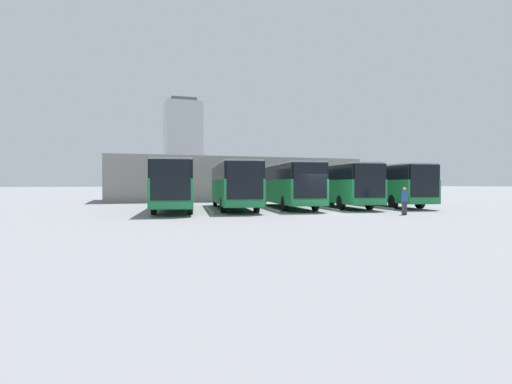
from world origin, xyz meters
name	(u,v)px	position (x,y,z in m)	size (l,w,h in m)	color
ground_plane	(324,213)	(0.00, 0.00, 0.00)	(600.00, 600.00, 0.00)	gray
bus_0	(382,184)	(-8.77, -6.12, 1.87)	(4.26, 12.63, 3.37)	#238447
curb_divider_0	(373,207)	(-6.58, -4.28, 0.07)	(0.24, 6.35, 0.15)	#9E9E99
bus_1	(336,184)	(-4.38, -6.22, 1.87)	(4.26, 12.63, 3.37)	#238447
curb_divider_1	(323,208)	(-2.19, -4.39, 0.07)	(0.24, 6.35, 0.15)	#9E9E99
bus_2	(287,184)	(0.00, -6.23, 1.87)	(4.26, 12.63, 3.37)	#238447
curb_divider_2	(268,209)	(2.19, -4.40, 0.07)	(0.24, 6.35, 0.15)	#9E9E99
bus_3	(233,184)	(4.39, -6.01, 1.87)	(4.26, 12.63, 3.37)	#238447
curb_divider_3	(209,210)	(6.58, -4.17, 0.07)	(0.24, 6.35, 0.15)	#9E9E99
bus_4	(174,184)	(8.77, -5.72, 1.87)	(4.26, 12.63, 3.37)	#238447
pedestrian	(404,200)	(-4.05, 2.63, 0.89)	(0.45, 0.45, 1.66)	#38384C
station_building	(234,179)	(0.00, -22.22, 2.46)	(28.33, 11.26, 4.83)	gray
office_tower	(183,144)	(-20.89, -220.12, 26.04)	(21.17, 21.17, 53.28)	#ADB2B7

